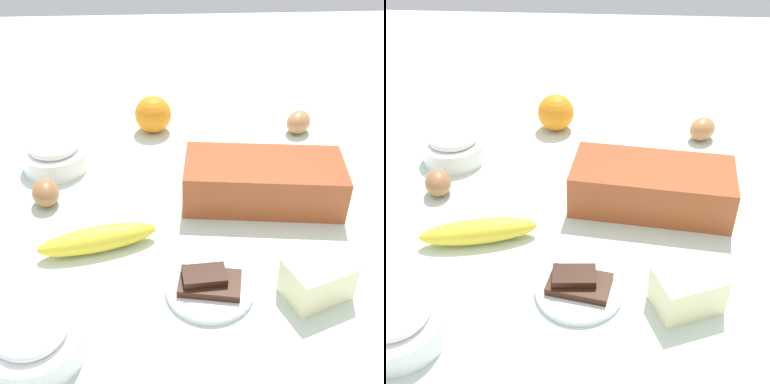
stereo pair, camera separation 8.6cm
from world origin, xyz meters
TOP-DOWN VIEW (x-y plane):
  - ground_plane at (0.00, 0.00)m, footprint 2.40×2.40m
  - loaf_pan at (-0.13, -0.03)m, footprint 0.29×0.16m
  - flour_bowl at (0.26, -0.16)m, footprint 0.13×0.13m
  - sugar_bowl at (0.22, 0.29)m, footprint 0.13×0.13m
  - banana at (0.16, 0.09)m, footprint 0.20×0.09m
  - orange_fruit at (0.07, -0.30)m, footprint 0.08×0.08m
  - butter_block at (-0.17, 0.21)m, footprint 0.11×0.09m
  - egg_near_butter at (-0.25, -0.27)m, footprint 0.08×0.08m
  - egg_beside_bowl at (0.26, -0.03)m, footprint 0.06×0.07m
  - chocolate_plate at (-0.01, 0.19)m, footprint 0.13×0.13m

SIDE VIEW (x-z plane):
  - ground_plane at x=0.00m, z-range -0.02..0.00m
  - chocolate_plate at x=-0.01m, z-range -0.01..0.03m
  - banana at x=0.16m, z-range 0.00..0.04m
  - egg_beside_bowl at x=0.26m, z-range 0.00..0.05m
  - egg_near_butter at x=-0.25m, z-range 0.00..0.05m
  - sugar_bowl at x=0.22m, z-range 0.00..0.06m
  - butter_block at x=-0.17m, z-range 0.00..0.06m
  - flour_bowl at x=0.26m, z-range 0.00..0.06m
  - orange_fruit at x=0.07m, z-range 0.00..0.08m
  - loaf_pan at x=-0.13m, z-range 0.00..0.08m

